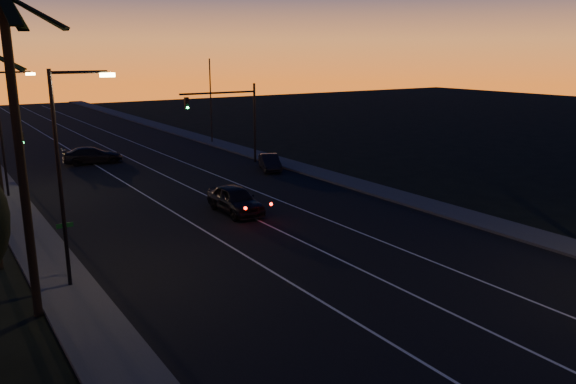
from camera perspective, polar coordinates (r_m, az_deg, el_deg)
road at (r=37.89m, az=-8.22°, el=-0.83°), size 20.00×170.00×0.01m
sidewalk_left at (r=34.87m, az=-25.13°, el=-3.22°), size 2.40×170.00×0.16m
sidewalk_right at (r=43.64m, az=5.19°, el=1.32°), size 2.40×170.00×0.16m
lane_stripe_left at (r=36.78m, az=-12.45°, el=-1.45°), size 0.12×160.00×0.01m
lane_stripe_mid at (r=38.10m, az=-7.55°, el=-0.71°), size 0.12×160.00×0.01m
lane_stripe_right at (r=39.68m, az=-3.00°, el=-0.01°), size 0.12×160.00×0.01m
palm_near at (r=21.61m, az=-25.84°, el=5.89°), size 4.25×4.16×11.53m
streetlight_left_near at (r=24.13m, az=-21.62°, el=2.79°), size 2.55×0.26×9.00m
streetlight_left_far at (r=41.80m, az=-26.82°, el=6.26°), size 2.55×0.26×8.50m
street_sign at (r=25.96m, az=-21.58°, el=-4.85°), size 0.70×0.06×2.60m
signal_mast at (r=49.02m, az=-5.84°, el=8.27°), size 7.10×0.41×7.00m
signal_post at (r=44.18m, az=-25.31°, el=3.90°), size 0.28×0.37×4.20m
far_pole_right at (r=61.46m, az=-7.85°, el=9.09°), size 0.14×0.14×9.00m
lead_car at (r=34.51m, az=-5.38°, el=-0.77°), size 2.07×5.50×1.67m
right_car at (r=47.02m, az=-1.86°, el=3.03°), size 2.82×4.25×1.32m
cross_car at (r=52.81m, az=-19.24°, el=3.55°), size 5.32×2.74×1.48m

